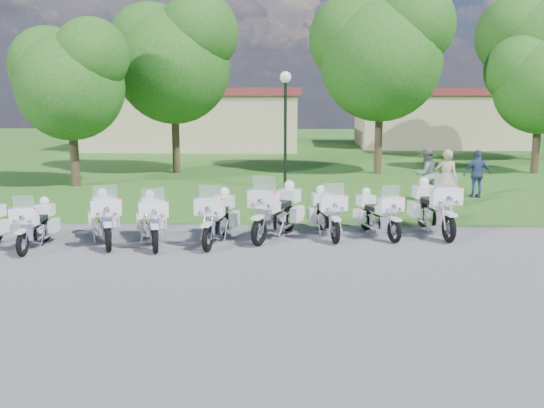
{
  "coord_description": "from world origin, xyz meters",
  "views": [
    {
      "loc": [
        0.82,
        -14.05,
        3.74
      ],
      "look_at": [
        0.26,
        1.2,
        0.95
      ],
      "focal_mm": 40.0,
      "sensor_mm": 36.0,
      "label": 1
    }
  ],
  "objects_px": {
    "motorcycle_1": "(36,224)",
    "bystander_c": "(477,174)",
    "motorcycle_5": "(277,210)",
    "motorcycle_6": "(327,212)",
    "motorcycle_8": "(434,207)",
    "motorcycle_7": "(378,213)",
    "motorcycle_3": "(152,219)",
    "motorcycle_2": "(105,217)",
    "motorcycle_4": "(218,217)",
    "lamp_post": "(285,102)",
    "bystander_b": "(425,174)",
    "bystander_a": "(446,179)"
  },
  "relations": [
    {
      "from": "bystander_a",
      "to": "motorcycle_1",
      "type": "bearing_deg",
      "value": 37.4
    },
    {
      "from": "motorcycle_2",
      "to": "bystander_b",
      "type": "xyz_separation_m",
      "value": [
        9.43,
        6.61,
        0.26
      ]
    },
    {
      "from": "lamp_post",
      "to": "motorcycle_6",
      "type": "bearing_deg",
      "value": -81.21
    },
    {
      "from": "motorcycle_6",
      "to": "motorcycle_7",
      "type": "xyz_separation_m",
      "value": [
        1.36,
        0.06,
        -0.03
      ]
    },
    {
      "from": "motorcycle_7",
      "to": "bystander_c",
      "type": "bearing_deg",
      "value": -146.65
    },
    {
      "from": "bystander_c",
      "to": "motorcycle_2",
      "type": "bearing_deg",
      "value": 23.57
    },
    {
      "from": "motorcycle_1",
      "to": "bystander_c",
      "type": "bearing_deg",
      "value": -151.56
    },
    {
      "from": "motorcycle_5",
      "to": "motorcycle_6",
      "type": "xyz_separation_m",
      "value": [
        1.31,
        0.24,
        -0.08
      ]
    },
    {
      "from": "motorcycle_5",
      "to": "bystander_c",
      "type": "distance_m",
      "value": 9.54
    },
    {
      "from": "motorcycle_6",
      "to": "motorcycle_8",
      "type": "relative_size",
      "value": 0.87
    },
    {
      "from": "motorcycle_3",
      "to": "motorcycle_8",
      "type": "distance_m",
      "value": 7.48
    },
    {
      "from": "motorcycle_7",
      "to": "bystander_c",
      "type": "relative_size",
      "value": 1.19
    },
    {
      "from": "motorcycle_1",
      "to": "motorcycle_3",
      "type": "distance_m",
      "value": 2.82
    },
    {
      "from": "motorcycle_2",
      "to": "motorcycle_6",
      "type": "height_order",
      "value": "motorcycle_2"
    },
    {
      "from": "motorcycle_1",
      "to": "motorcycle_8",
      "type": "bearing_deg",
      "value": -171.47
    },
    {
      "from": "motorcycle_2",
      "to": "motorcycle_4",
      "type": "distance_m",
      "value": 2.86
    },
    {
      "from": "bystander_b",
      "to": "motorcycle_4",
      "type": "bearing_deg",
      "value": 20.12
    },
    {
      "from": "motorcycle_2",
      "to": "bystander_b",
      "type": "bearing_deg",
      "value": -165.84
    },
    {
      "from": "motorcycle_7",
      "to": "lamp_post",
      "type": "xyz_separation_m",
      "value": [
        -2.58,
        7.87,
        2.81
      ]
    },
    {
      "from": "motorcycle_1",
      "to": "bystander_c",
      "type": "distance_m",
      "value": 15.08
    },
    {
      "from": "motorcycle_2",
      "to": "bystander_a",
      "type": "xyz_separation_m",
      "value": [
        9.76,
        5.04,
        0.31
      ]
    },
    {
      "from": "motorcycle_7",
      "to": "motorcycle_1",
      "type": "bearing_deg",
      "value": -10.26
    },
    {
      "from": "motorcycle_1",
      "to": "bystander_b",
      "type": "relative_size",
      "value": 1.14
    },
    {
      "from": "motorcycle_5",
      "to": "bystander_c",
      "type": "relative_size",
      "value": 1.39
    },
    {
      "from": "motorcycle_5",
      "to": "bystander_a",
      "type": "height_order",
      "value": "bystander_a"
    },
    {
      "from": "motorcycle_8",
      "to": "motorcycle_1",
      "type": "bearing_deg",
      "value": 2.04
    },
    {
      "from": "motorcycle_3",
      "to": "bystander_c",
      "type": "bearing_deg",
      "value": -160.83
    },
    {
      "from": "motorcycle_3",
      "to": "motorcycle_5",
      "type": "distance_m",
      "value": 3.23
    },
    {
      "from": "motorcycle_3",
      "to": "motorcycle_5",
      "type": "xyz_separation_m",
      "value": [
        3.11,
        0.87,
        0.07
      ]
    },
    {
      "from": "motorcycle_4",
      "to": "lamp_post",
      "type": "distance_m",
      "value": 9.34
    },
    {
      "from": "motorcycle_2",
      "to": "bystander_a",
      "type": "distance_m",
      "value": 10.99
    },
    {
      "from": "bystander_a",
      "to": "motorcycle_5",
      "type": "bearing_deg",
      "value": 49.39
    },
    {
      "from": "motorcycle_5",
      "to": "motorcycle_6",
      "type": "distance_m",
      "value": 1.34
    },
    {
      "from": "motorcycle_1",
      "to": "lamp_post",
      "type": "distance_m",
      "value": 11.55
    },
    {
      "from": "motorcycle_4",
      "to": "bystander_a",
      "type": "relative_size",
      "value": 1.21
    },
    {
      "from": "motorcycle_5",
      "to": "motorcycle_7",
      "type": "relative_size",
      "value": 1.17
    },
    {
      "from": "motorcycle_1",
      "to": "motorcycle_3",
      "type": "relative_size",
      "value": 0.93
    },
    {
      "from": "lamp_post",
      "to": "bystander_a",
      "type": "bearing_deg",
      "value": -36.21
    },
    {
      "from": "motorcycle_6",
      "to": "bystander_b",
      "type": "bearing_deg",
      "value": -134.94
    },
    {
      "from": "motorcycle_3",
      "to": "bystander_b",
      "type": "relative_size",
      "value": 1.22
    },
    {
      "from": "motorcycle_2",
      "to": "motorcycle_8",
      "type": "bearing_deg",
      "value": 168.49
    },
    {
      "from": "motorcycle_1",
      "to": "motorcycle_6",
      "type": "height_order",
      "value": "motorcycle_6"
    },
    {
      "from": "motorcycle_4",
      "to": "bystander_b",
      "type": "xyz_separation_m",
      "value": [
        6.58,
        6.44,
        0.25
      ]
    },
    {
      "from": "motorcycle_1",
      "to": "bystander_c",
      "type": "xyz_separation_m",
      "value": [
        12.97,
        7.7,
        0.28
      ]
    },
    {
      "from": "motorcycle_5",
      "to": "bystander_b",
      "type": "bearing_deg",
      "value": -107.96
    },
    {
      "from": "motorcycle_3",
      "to": "motorcycle_6",
      "type": "relative_size",
      "value": 1.0
    },
    {
      "from": "lamp_post",
      "to": "bystander_c",
      "type": "relative_size",
      "value": 2.64
    },
    {
      "from": "bystander_c",
      "to": "motorcycle_7",
      "type": "bearing_deg",
      "value": 45.57
    },
    {
      "from": "motorcycle_4",
      "to": "motorcycle_1",
      "type": "bearing_deg",
      "value": 16.35
    },
    {
      "from": "bystander_c",
      "to": "motorcycle_8",
      "type": "bearing_deg",
      "value": 55.08
    }
  ]
}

